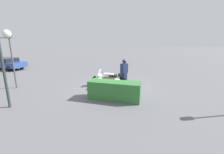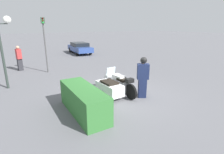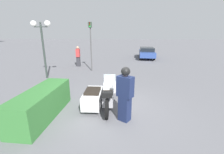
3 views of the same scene
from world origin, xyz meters
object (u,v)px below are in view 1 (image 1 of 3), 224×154
Objects in this scene: traffic_light_near at (12,52)px; hedge_bush_curbside at (115,90)px; police_motorcycle at (107,81)px; twin_lamp_post at (0,47)px; parked_car_background at (6,63)px; officer_rider at (124,71)px.

hedge_bush_curbside is at bearing 3.13° from traffic_light_near.
twin_lamp_post is at bearing 46.45° from police_motorcycle.
officer_rider is at bearing 173.50° from parked_car_background.
hedge_bush_curbside is 0.76× the size of traffic_light_near.
parked_car_background is at bearing -17.91° from police_motorcycle.
twin_lamp_post is 12.36m from parked_car_background.
police_motorcycle reaches higher than hedge_bush_curbside.
police_motorcycle is 6.48m from traffic_light_near.
officer_rider is at bearing -136.70° from police_motorcycle.
hedge_bush_curbside is 15.03m from parked_car_background.
officer_rider is 0.66× the size of hedge_bush_curbside.
parked_car_background is (14.02, -2.33, -0.29)m from officer_rider.
parked_car_background is at bearing -38.92° from twin_lamp_post.
officer_rider is 2.94m from hedge_bush_curbside.
parked_car_background reaches higher than hedge_bush_curbside.
police_motorcycle is at bearing -101.64° from officer_rider.
police_motorcycle is 1.35× the size of officer_rider.
traffic_light_near is at bearing -0.86° from hedge_bush_curbside.
hedge_bush_curbside is 5.74m from twin_lamp_post.
police_motorcycle is 2.14m from hedge_bush_curbside.
police_motorcycle is 13.49m from parked_car_background.
police_motorcycle is 0.54× the size of parked_car_background.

